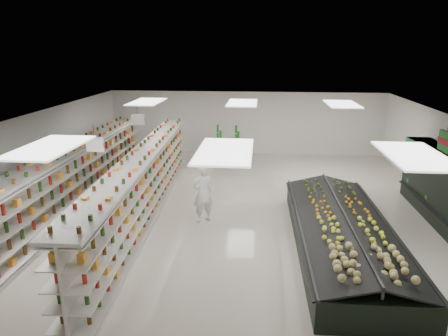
# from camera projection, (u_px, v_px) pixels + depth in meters

# --- Properties ---
(floor) EXTENTS (16.00, 16.00, 0.00)m
(floor) POSITION_uv_depth(u_px,v_px,m) (235.00, 213.00, 13.42)
(floor) COLOR beige
(floor) RESTS_ON ground
(ceiling) EXTENTS (14.00, 16.00, 0.02)m
(ceiling) POSITION_uv_depth(u_px,v_px,m) (236.00, 118.00, 12.50)
(ceiling) COLOR white
(ceiling) RESTS_ON wall_back
(wall_back) EXTENTS (14.00, 0.02, 3.20)m
(wall_back) POSITION_uv_depth(u_px,v_px,m) (246.00, 123.00, 20.59)
(wall_back) COLOR white
(wall_back) RESTS_ON floor
(wall_left) EXTENTS (0.02, 16.00, 3.20)m
(wall_left) POSITION_uv_depth(u_px,v_px,m) (31.00, 162.00, 13.57)
(wall_left) COLOR white
(wall_left) RESTS_ON floor
(aisle_sign_near) EXTENTS (0.52, 0.06, 0.75)m
(aisle_sign_near) POSITION_uv_depth(u_px,v_px,m) (95.00, 144.00, 11.05)
(aisle_sign_near) COLOR white
(aisle_sign_near) RESTS_ON ceiling
(aisle_sign_far) EXTENTS (0.52, 0.06, 0.75)m
(aisle_sign_far) POSITION_uv_depth(u_px,v_px,m) (138.00, 120.00, 14.87)
(aisle_sign_far) COLOR white
(aisle_sign_far) RESTS_ON ceiling
(gondola_left) EXTENTS (0.96, 12.30, 2.13)m
(gondola_left) POSITION_uv_depth(u_px,v_px,m) (74.00, 182.00, 13.48)
(gondola_left) COLOR beige
(gondola_left) RESTS_ON floor
(gondola_center) EXTENTS (1.42, 12.29, 2.13)m
(gondola_center) POSITION_uv_depth(u_px,v_px,m) (145.00, 187.00, 12.99)
(gondola_center) COLOR beige
(gondola_center) RESTS_ON floor
(produce_island) EXTENTS (2.68, 7.17, 1.07)m
(produce_island) POSITION_uv_depth(u_px,v_px,m) (342.00, 232.00, 10.89)
(produce_island) COLOR black
(produce_island) RESTS_ON floor
(soda_endcap) EXTENTS (1.35, 1.00, 1.61)m
(soda_endcap) POSITION_uv_depth(u_px,v_px,m) (228.00, 144.00, 19.65)
(soda_endcap) COLOR #AA1320
(soda_endcap) RESTS_ON floor
(shopper_main) EXTENTS (0.82, 0.77, 1.89)m
(shopper_main) POSITION_uv_depth(u_px,v_px,m) (203.00, 193.00, 12.50)
(shopper_main) COLOR silver
(shopper_main) RESTS_ON floor
(shopper_background) EXTENTS (0.61, 0.85, 1.58)m
(shopper_background) POSITION_uv_depth(u_px,v_px,m) (142.00, 167.00, 15.85)
(shopper_background) COLOR #957E5C
(shopper_background) RESTS_ON floor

